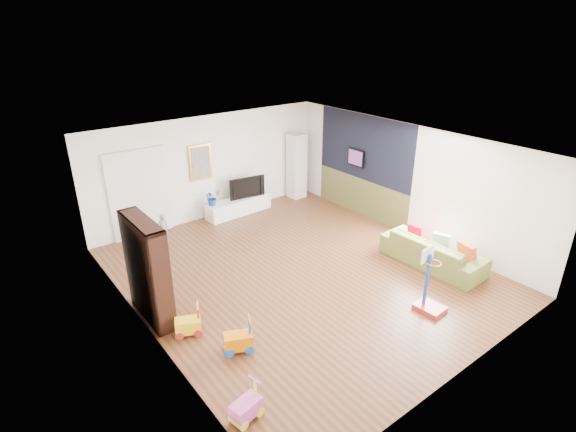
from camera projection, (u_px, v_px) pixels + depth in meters
floor at (300, 272)px, 9.45m from camera, size 6.50×7.50×0.00m
ceiling at (301, 147)px, 8.36m from camera, size 6.50×7.50×0.00m
wall_back at (209, 168)px, 11.62m from camera, size 6.50×0.00×2.70m
wall_front at (471, 299)px, 6.18m from camera, size 6.50×0.00×2.70m
wall_left at (141, 263)px, 7.09m from camera, size 0.00×7.50×2.70m
wall_right at (406, 180)px, 10.72m from camera, size 0.00×7.50×2.70m
navy_accent at (364, 148)px, 11.52m from camera, size 0.01×3.20×1.70m
olive_wainscot at (360, 197)px, 12.07m from camera, size 0.01×3.20×1.00m
doorway at (140, 195)px, 10.65m from camera, size 1.45×0.06×2.10m
painting_back at (201, 162)px, 11.37m from camera, size 0.62×0.06×0.92m
artwork_right at (356, 158)px, 11.75m from camera, size 0.04×0.56×0.46m
media_console at (239, 206)px, 12.19m from camera, size 1.88×0.55×0.43m
tall_cabinet at (296, 166)px, 13.08m from camera, size 0.46×0.46×1.90m
bookshelf at (147, 270)px, 7.68m from camera, size 0.35×1.29×1.89m
sofa at (433, 251)px, 9.60m from camera, size 0.93×2.23×0.65m
basketball_hoop at (434, 281)px, 7.97m from camera, size 0.45×0.54×1.22m
ride_on_yellow at (188, 320)px, 7.48m from camera, size 0.49×0.41×0.57m
ride_on_orange at (238, 336)px, 7.09m from camera, size 0.52×0.44×0.60m
ride_on_pink at (246, 403)px, 5.88m from camera, size 0.46×0.33×0.55m
child at (163, 229)px, 10.54m from camera, size 0.28×0.20×0.73m
tv at (246, 186)px, 12.14m from camera, size 1.02×0.27×0.58m
vase_plant at (212, 198)px, 11.61m from camera, size 0.40×0.35×0.42m
pillow_left at (467, 252)px, 9.18m from camera, size 0.20×0.43×0.42m
pillow_center at (441, 241)px, 9.66m from camera, size 0.20×0.37×0.36m
pillow_right at (415, 232)px, 10.06m from camera, size 0.13×0.36×0.35m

